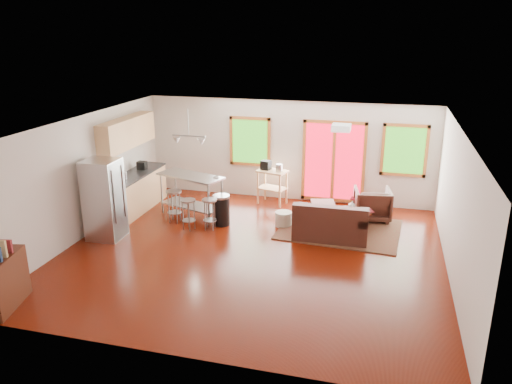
% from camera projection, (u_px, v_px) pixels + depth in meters
% --- Properties ---
extents(floor, '(7.50, 7.00, 0.02)m').
position_uv_depth(floor, '(252.00, 253.00, 10.12)').
color(floor, '#3B0A01').
rests_on(floor, ground).
extents(ceiling, '(7.50, 7.00, 0.02)m').
position_uv_depth(ceiling, '(252.00, 125.00, 9.29)').
color(ceiling, silver).
rests_on(ceiling, ground).
extents(back_wall, '(7.50, 0.02, 2.60)m').
position_uv_depth(back_wall, '(288.00, 151.00, 12.93)').
color(back_wall, beige).
rests_on(back_wall, ground).
extents(left_wall, '(0.02, 7.00, 2.60)m').
position_uv_depth(left_wall, '(82.00, 178.00, 10.62)').
color(left_wall, beige).
rests_on(left_wall, ground).
extents(right_wall, '(0.02, 7.00, 2.60)m').
position_uv_depth(right_wall, '(457.00, 209.00, 8.79)').
color(right_wall, beige).
rests_on(right_wall, ground).
extents(front_wall, '(7.50, 0.02, 2.60)m').
position_uv_depth(front_wall, '(181.00, 274.00, 6.48)').
color(front_wall, beige).
rests_on(front_wall, ground).
extents(window_left, '(1.10, 0.05, 1.30)m').
position_uv_depth(window_left, '(250.00, 141.00, 13.06)').
color(window_left, '#215A12').
rests_on(window_left, back_wall).
extents(french_doors, '(1.60, 0.05, 2.10)m').
position_uv_depth(french_doors, '(333.00, 162.00, 12.65)').
color(french_doors, '#BB091E').
rests_on(french_doors, back_wall).
extents(window_right, '(1.10, 0.05, 1.30)m').
position_uv_depth(window_right, '(404.00, 150.00, 12.11)').
color(window_right, '#215A12').
rests_on(window_right, back_wall).
extents(rug, '(2.76, 2.20, 0.03)m').
position_uv_depth(rug, '(340.00, 229.00, 11.24)').
color(rug, '#42522D').
rests_on(rug, floor).
extents(loveseat, '(1.58, 0.91, 0.84)m').
position_uv_depth(loveseat, '(331.00, 224.00, 10.70)').
color(loveseat, black).
rests_on(loveseat, floor).
extents(coffee_table, '(1.15, 0.91, 0.40)m').
position_uv_depth(coffee_table, '(346.00, 212.00, 11.32)').
color(coffee_table, '#3B180A').
rests_on(coffee_table, floor).
extents(armchair, '(0.93, 0.89, 0.84)m').
position_uv_depth(armchair, '(372.00, 203.00, 11.75)').
color(armchair, black).
rests_on(armchair, floor).
extents(ottoman, '(0.67, 0.67, 0.37)m').
position_uv_depth(ottoman, '(323.00, 210.00, 11.96)').
color(ottoman, black).
rests_on(ottoman, floor).
extents(pouf, '(0.50, 0.50, 0.33)m').
position_uv_depth(pouf, '(283.00, 219.00, 11.43)').
color(pouf, beige).
rests_on(pouf, floor).
extents(vase, '(0.19, 0.19, 0.28)m').
position_uv_depth(vase, '(352.00, 204.00, 11.42)').
color(vase, silver).
rests_on(vase, coffee_table).
extents(book, '(0.21, 0.10, 0.28)m').
position_uv_depth(book, '(364.00, 206.00, 11.18)').
color(book, maroon).
rests_on(book, coffee_table).
extents(cabinets, '(0.64, 2.24, 2.30)m').
position_uv_depth(cabinets, '(133.00, 174.00, 12.23)').
color(cabinets, tan).
rests_on(cabinets, floor).
extents(refrigerator, '(0.73, 0.70, 1.73)m').
position_uv_depth(refrigerator, '(104.00, 199.00, 10.60)').
color(refrigerator, '#B7BABC').
rests_on(refrigerator, floor).
extents(island, '(1.73, 1.13, 1.02)m').
position_uv_depth(island, '(191.00, 188.00, 11.89)').
color(island, '#B7BABC').
rests_on(island, floor).
extents(cup, '(0.14, 0.12, 0.14)m').
position_uv_depth(cup, '(216.00, 178.00, 11.59)').
color(cup, silver).
rests_on(cup, island).
extents(bar_stool_a, '(0.36, 0.36, 0.76)m').
position_uv_depth(bar_stool_a, '(174.00, 199.00, 11.55)').
color(bar_stool_a, '#B7BABC').
rests_on(bar_stool_a, floor).
extents(bar_stool_b, '(0.42, 0.42, 0.71)m').
position_uv_depth(bar_stool_b, '(188.00, 207.00, 11.12)').
color(bar_stool_b, '#B7BABC').
rests_on(bar_stool_b, floor).
extents(bar_stool_c, '(0.37, 0.37, 0.71)m').
position_uv_depth(bar_stool_c, '(210.00, 207.00, 11.13)').
color(bar_stool_c, '#B7BABC').
rests_on(bar_stool_c, floor).
extents(trash_can, '(0.48, 0.48, 0.71)m').
position_uv_depth(trash_can, '(222.00, 210.00, 11.45)').
color(trash_can, black).
rests_on(trash_can, floor).
extents(kitchen_cart, '(0.83, 0.65, 1.13)m').
position_uv_depth(kitchen_cart, '(272.00, 175.00, 12.69)').
color(kitchen_cart, tan).
rests_on(kitchen_cart, floor).
extents(bookshelf, '(0.60, 1.06, 1.18)m').
position_uv_depth(bookshelf, '(2.00, 281.00, 8.02)').
color(bookshelf, '#3B180A').
rests_on(bookshelf, floor).
extents(ceiling_flush, '(0.35, 0.35, 0.12)m').
position_uv_depth(ceiling_flush, '(341.00, 128.00, 9.48)').
color(ceiling_flush, white).
rests_on(ceiling_flush, ceiling).
extents(pendant_light, '(0.80, 0.18, 0.79)m').
position_uv_depth(pendant_light, '(189.00, 140.00, 11.36)').
color(pendant_light, gray).
rests_on(pendant_light, ceiling).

